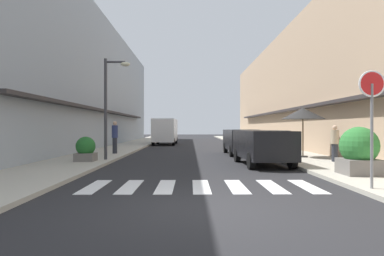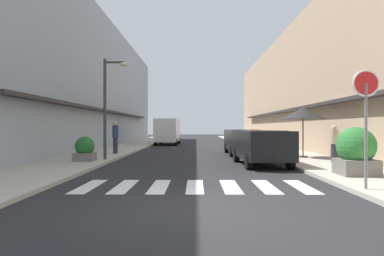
# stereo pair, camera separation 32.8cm
# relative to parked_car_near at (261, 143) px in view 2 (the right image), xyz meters

# --- Properties ---
(ground_plane) EXTENTS (103.34, 103.34, 0.00)m
(ground_plane) POSITION_rel_parked_car_near_xyz_m (-2.74, 11.16, -0.92)
(ground_plane) COLOR #232326
(sidewalk_left) EXTENTS (3.07, 65.76, 0.12)m
(sidewalk_left) POSITION_rel_parked_car_near_xyz_m (-8.06, 11.16, -0.86)
(sidewalk_left) COLOR #ADA899
(sidewalk_left) RESTS_ON ground_plane
(sidewalk_right) EXTENTS (3.07, 65.76, 0.12)m
(sidewalk_right) POSITION_rel_parked_car_near_xyz_m (2.59, 11.16, -0.86)
(sidewalk_right) COLOR #ADA899
(sidewalk_right) RESTS_ON ground_plane
(building_row_left) EXTENTS (5.50, 44.28, 10.23)m
(building_row_left) POSITION_rel_parked_car_near_xyz_m (-12.09, 12.51, 4.19)
(building_row_left) COLOR #939EA8
(building_row_left) RESTS_ON ground_plane
(building_row_right) EXTENTS (5.50, 44.28, 9.06)m
(building_row_right) POSITION_rel_parked_car_near_xyz_m (6.62, 12.51, 3.61)
(building_row_right) COLOR tan
(building_row_right) RESTS_ON ground_plane
(crosswalk) EXTENTS (6.15, 2.20, 0.01)m
(crosswalk) POSITION_rel_parked_car_near_xyz_m (-2.74, -5.16, -0.92)
(crosswalk) COLOR silver
(crosswalk) RESTS_ON ground_plane
(parked_car_near) EXTENTS (1.98, 4.32, 1.47)m
(parked_car_near) POSITION_rel_parked_car_near_xyz_m (0.00, 0.00, 0.00)
(parked_car_near) COLOR black
(parked_car_near) RESTS_ON ground_plane
(parked_car_mid) EXTENTS (1.85, 4.51, 1.47)m
(parked_car_mid) POSITION_rel_parked_car_near_xyz_m (0.00, 5.61, 0.00)
(parked_car_mid) COLOR black
(parked_car_mid) RESTS_ON ground_plane
(delivery_van) EXTENTS (2.10, 5.44, 2.37)m
(delivery_van) POSITION_rel_parked_car_near_xyz_m (-5.32, 17.39, 0.48)
(delivery_van) COLOR silver
(delivery_van) RESTS_ON ground_plane
(round_street_sign) EXTENTS (0.65, 0.07, 2.85)m
(round_street_sign) POSITION_rel_parked_car_near_xyz_m (1.35, -6.11, 1.38)
(round_street_sign) COLOR slate
(round_street_sign) RESTS_ON sidewalk_right
(street_lamp) EXTENTS (1.19, 0.28, 4.63)m
(street_lamp) POSITION_rel_parked_car_near_xyz_m (-6.70, 1.43, 2.08)
(street_lamp) COLOR #38383D
(street_lamp) RESTS_ON sidewalk_left
(cafe_umbrella) EXTENTS (2.10, 2.10, 2.43)m
(cafe_umbrella) POSITION_rel_parked_car_near_xyz_m (2.57, 2.64, 1.34)
(cafe_umbrella) COLOR #262626
(cafe_umbrella) RESTS_ON sidewalk_right
(planter_corner) EXTENTS (1.18, 1.18, 1.49)m
(planter_corner) POSITION_rel_parked_car_near_xyz_m (2.25, -3.66, -0.07)
(planter_corner) COLOR slate
(planter_corner) RESTS_ON sidewalk_right
(planter_midblock) EXTENTS (0.84, 0.84, 1.07)m
(planter_midblock) POSITION_rel_parked_car_near_xyz_m (-7.59, 0.66, -0.29)
(planter_midblock) COLOR slate
(planter_midblock) RESTS_ON sidewalk_left
(pedestrian_walking_near) EXTENTS (0.34, 0.34, 1.57)m
(pedestrian_walking_near) POSITION_rel_parked_car_near_xyz_m (3.20, 0.38, 0.02)
(pedestrian_walking_near) COLOR #282B33
(pedestrian_walking_near) RESTS_ON sidewalk_right
(pedestrian_walking_far) EXTENTS (0.34, 0.34, 1.82)m
(pedestrian_walking_far) POSITION_rel_parked_car_near_xyz_m (-7.28, 5.05, 0.17)
(pedestrian_walking_far) COLOR #282B33
(pedestrian_walking_far) RESTS_ON sidewalk_left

